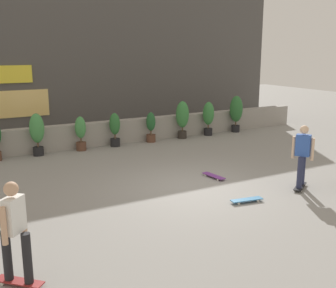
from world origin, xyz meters
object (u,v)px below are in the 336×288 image
object	(u,v)px
potted_plant_4	(115,128)
potted_plant_8	(236,111)
potted_plant_3	(81,132)
potted_plant_6	(182,117)
skateboard_near_camera	(214,176)
skater_mid_plaza	(302,154)
skateboard_aside	(247,200)
potted_plant_5	(151,126)
potted_plant_2	(37,131)
skater_far_left	(15,229)
potted_plant_7	(208,116)

from	to	relation	value
potted_plant_4	potted_plant_8	size ratio (longest dim) A/B	0.79
potted_plant_3	potted_plant_6	size ratio (longest dim) A/B	0.81
potted_plant_3	skateboard_near_camera	xyz separation A→B (m)	(2.29, -5.04, -0.61)
skater_mid_plaza	skateboard_aside	xyz separation A→B (m)	(-1.87, -0.09, -0.88)
potted_plant_5	potted_plant_2	bearing A→B (deg)	-180.00
potted_plant_4	skater_mid_plaza	world-z (taller)	skater_mid_plaza
potted_plant_3	skater_far_left	distance (m)	8.85
potted_plant_4	potted_plant_5	size ratio (longest dim) A/B	1.07
potted_plant_2	potted_plant_5	xyz separation A→B (m)	(4.35, 0.00, -0.23)
potted_plant_6	skateboard_near_camera	size ratio (longest dim) A/B	1.87
potted_plant_3	skateboard_aside	size ratio (longest dim) A/B	1.51
potted_plant_5	skateboard_near_camera	distance (m)	5.10
potted_plant_4	skater_far_left	xyz separation A→B (m)	(-4.88, -8.10, 0.25)
potted_plant_3	potted_plant_4	xyz separation A→B (m)	(1.32, 0.00, 0.02)
potted_plant_7	potted_plant_4	bearing A→B (deg)	180.00
potted_plant_6	skateboard_aside	size ratio (longest dim) A/B	1.86
potted_plant_7	potted_plant_6	bearing A→B (deg)	-180.00
potted_plant_4	skateboard_near_camera	distance (m)	5.17
potted_plant_6	skater_mid_plaza	world-z (taller)	skater_mid_plaza
skater_far_left	skateboard_aside	bearing A→B (deg)	11.36
potted_plant_8	skater_far_left	xyz separation A→B (m)	(-10.58, -8.10, 0.00)
potted_plant_8	potted_plant_6	bearing A→B (deg)	180.00
skater_far_left	potted_plant_4	bearing A→B (deg)	58.92
potted_plant_5	potted_plant_7	world-z (taller)	potted_plant_7
potted_plant_2	potted_plant_6	world-z (taller)	potted_plant_6
potted_plant_8	skater_far_left	world-z (taller)	skater_far_left
potted_plant_5	potted_plant_6	size ratio (longest dim) A/B	0.77
potted_plant_5	potted_plant_4	bearing A→B (deg)	180.00
potted_plant_2	skater_far_left	world-z (taller)	skater_far_left
potted_plant_7	skateboard_aside	bearing A→B (deg)	-117.73
potted_plant_2	potted_plant_7	world-z (taller)	potted_plant_2
potted_plant_6	skateboard_near_camera	xyz separation A→B (m)	(-1.99, -5.04, -0.83)
skater_far_left	potted_plant_7	bearing A→B (deg)	41.61
potted_plant_3	skater_mid_plaza	world-z (taller)	skater_mid_plaza
skateboard_aside	potted_plant_4	bearing A→B (deg)	94.52
potted_plant_5	potted_plant_6	xyz separation A→B (m)	(1.44, -0.00, 0.27)
skateboard_aside	potted_plant_8	bearing A→B (deg)	53.68
skater_mid_plaza	potted_plant_4	bearing A→B (deg)	109.33
potted_plant_8	skateboard_near_camera	distance (m)	6.97
potted_plant_6	skater_far_left	world-z (taller)	skater_far_left
potted_plant_2	potted_plant_3	xyz separation A→B (m)	(1.52, 0.00, -0.18)
skater_mid_plaza	skater_far_left	world-z (taller)	same
skateboard_near_camera	potted_plant_8	bearing A→B (deg)	46.81
potted_plant_4	potted_plant_6	bearing A→B (deg)	-0.00
potted_plant_6	potted_plant_7	world-z (taller)	potted_plant_6
potted_plant_6	skater_mid_plaza	distance (m)	6.93
skater_mid_plaza	skateboard_aside	bearing A→B (deg)	-177.21
potted_plant_2	potted_plant_4	xyz separation A→B (m)	(2.84, 0.00, -0.15)
potted_plant_4	skateboard_near_camera	bearing A→B (deg)	-79.11
potted_plant_5	potted_plant_7	bearing A→B (deg)	0.00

